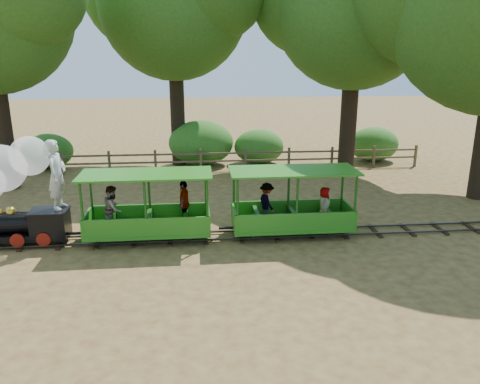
{
  "coord_description": "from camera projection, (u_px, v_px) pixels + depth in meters",
  "views": [
    {
      "loc": [
        -1.25,
        -12.48,
        5.07
      ],
      "look_at": [
        0.03,
        0.5,
        1.2
      ],
      "focal_mm": 35.0,
      "sensor_mm": 36.0,
      "label": 1
    }
  ],
  "objects": [
    {
      "name": "ground",
      "position": [
        241.0,
        237.0,
        13.47
      ],
      "size": [
        90.0,
        90.0,
        0.0
      ],
      "primitive_type": "plane",
      "color": "#A18345",
      "rests_on": "ground"
    },
    {
      "name": "track",
      "position": [
        241.0,
        235.0,
        13.45
      ],
      "size": [
        22.0,
        1.0,
        0.1
      ],
      "color": "#3F3D3A",
      "rests_on": "ground"
    },
    {
      "name": "locomotive",
      "position": [
        15.0,
        184.0,
        12.48
      ],
      "size": [
        2.73,
        1.25,
        3.06
      ],
      "color": "black",
      "rests_on": "ground"
    },
    {
      "name": "carriage_front",
      "position": [
        147.0,
        213.0,
        13.0
      ],
      "size": [
        3.57,
        1.46,
        1.86
      ],
      "color": "#2B811C",
      "rests_on": "track"
    },
    {
      "name": "carriage_rear",
      "position": [
        291.0,
        209.0,
        13.42
      ],
      "size": [
        3.57,
        1.46,
        1.86
      ],
      "color": "#2B811C",
      "rests_on": "track"
    },
    {
      "name": "fence",
      "position": [
        223.0,
        158.0,
        20.94
      ],
      "size": [
        18.1,
        0.1,
        1.0
      ],
      "color": "brown",
      "rests_on": "ground"
    },
    {
      "name": "shrub_west",
      "position": [
        48.0,
        151.0,
        21.37
      ],
      "size": [
        2.3,
        1.77,
        1.59
      ],
      "primitive_type": "ellipsoid",
      "color": "#2D6B1E",
      "rests_on": "ground"
    },
    {
      "name": "shrub_mid_w",
      "position": [
        201.0,
        143.0,
        21.95
      ],
      "size": [
        3.03,
        2.33,
        2.1
      ],
      "primitive_type": "ellipsoid",
      "color": "#2D6B1E",
      "rests_on": "ground"
    },
    {
      "name": "shrub_mid_e",
      "position": [
        259.0,
        147.0,
        22.28
      ],
      "size": [
        2.37,
        1.82,
        1.64
      ],
      "primitive_type": "ellipsoid",
      "color": "#2D6B1E",
      "rests_on": "ground"
    },
    {
      "name": "shrub_east",
      "position": [
        374.0,
        144.0,
        22.8
      ],
      "size": [
        2.41,
        1.86,
        1.67
      ],
      "primitive_type": "ellipsoid",
      "color": "#2D6B1E",
      "rests_on": "ground"
    }
  ]
}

